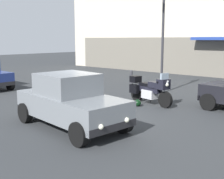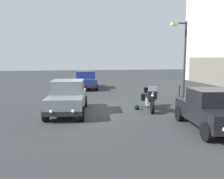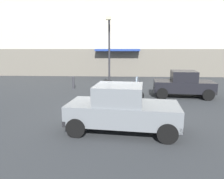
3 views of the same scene
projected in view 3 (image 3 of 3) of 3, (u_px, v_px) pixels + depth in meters
ground_plane at (112, 117)px, 8.75m from camera, size 80.00×80.00×0.00m
building_facade_rear at (119, 24)px, 21.60m from camera, size 30.82×3.40×10.82m
motorcycle at (123, 90)px, 11.42m from camera, size 2.25×0.97×1.36m
helmet at (120, 101)px, 10.86m from camera, size 0.28×0.28×0.28m
car_hatchback_near at (122, 109)px, 7.20m from camera, size 3.99×2.15×1.64m
car_compact_side at (183, 84)px, 12.35m from camera, size 3.59×2.02×1.56m
streetlamp_curbside at (109, 48)px, 13.19m from camera, size 0.28×0.94×4.77m
bollard_curbside at (73, 82)px, 14.99m from camera, size 0.16×0.16×0.90m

